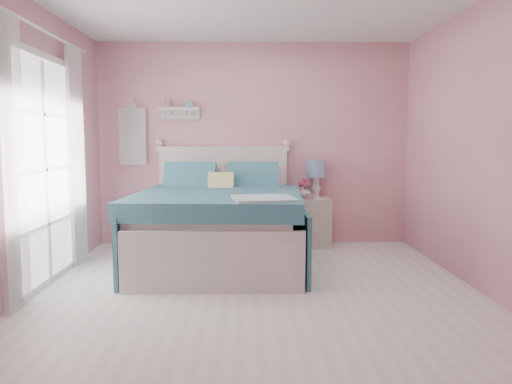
{
  "coord_description": "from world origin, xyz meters",
  "views": [
    {
      "loc": [
        -0.09,
        -4.26,
        1.36
      ],
      "look_at": [
        0.01,
        1.2,
        0.79
      ],
      "focal_mm": 35.0,
      "sensor_mm": 36.0,
      "label": 1
    }
  ],
  "objects_px": {
    "nightstand": "(313,222)",
    "table_lamp": "(316,171)",
    "bed": "(219,226)",
    "teacup": "(309,197)",
    "vase": "(305,192)"
  },
  "relations": [
    {
      "from": "nightstand",
      "to": "table_lamp",
      "type": "height_order",
      "value": "table_lamp"
    },
    {
      "from": "nightstand",
      "to": "table_lamp",
      "type": "distance_m",
      "value": 0.65
    },
    {
      "from": "teacup",
      "to": "nightstand",
      "type": "bearing_deg",
      "value": 61.78
    },
    {
      "from": "teacup",
      "to": "vase",
      "type": "bearing_deg",
      "value": 108.65
    },
    {
      "from": "vase",
      "to": "teacup",
      "type": "xyz_separation_m",
      "value": [
        0.04,
        -0.11,
        -0.04
      ]
    },
    {
      "from": "table_lamp",
      "to": "vase",
      "type": "height_order",
      "value": "table_lamp"
    },
    {
      "from": "bed",
      "to": "nightstand",
      "type": "height_order",
      "value": "bed"
    },
    {
      "from": "bed",
      "to": "teacup",
      "type": "xyz_separation_m",
      "value": [
        1.08,
        0.74,
        0.23
      ]
    },
    {
      "from": "nightstand",
      "to": "table_lamp",
      "type": "relative_size",
      "value": 1.28
    },
    {
      "from": "bed",
      "to": "vase",
      "type": "distance_m",
      "value": 1.38
    },
    {
      "from": "bed",
      "to": "teacup",
      "type": "relative_size",
      "value": 25.13
    },
    {
      "from": "bed",
      "to": "vase",
      "type": "xyz_separation_m",
      "value": [
        1.04,
        0.86,
        0.28
      ]
    },
    {
      "from": "nightstand",
      "to": "table_lamp",
      "type": "xyz_separation_m",
      "value": [
        0.05,
        0.09,
        0.64
      ]
    },
    {
      "from": "bed",
      "to": "table_lamp",
      "type": "distance_m",
      "value": 1.62
    },
    {
      "from": "bed",
      "to": "teacup",
      "type": "bearing_deg",
      "value": 37.91
    }
  ]
}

